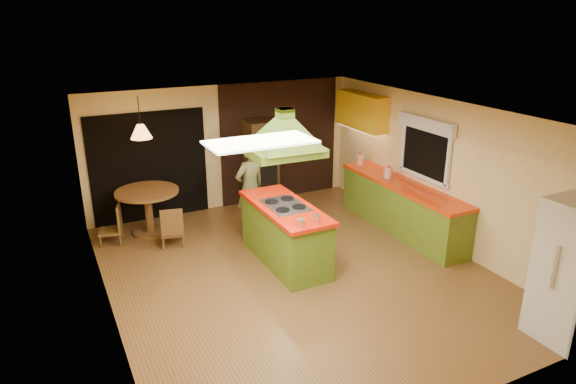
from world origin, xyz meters
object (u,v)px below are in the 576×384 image
refrigerator (575,272)px  dining_table (148,203)px  kitchen_island (285,234)px  wall_oven (261,164)px  man (250,188)px  canister_large (360,160)px

refrigerator → dining_table: refrigerator is taller
kitchen_island → wall_oven: wall_oven is taller
kitchen_island → man: (-0.05, 1.32, 0.36)m
refrigerator → canister_large: refrigerator is taller
man → wall_oven: 1.39m
wall_oven → man: bearing=-121.4°
man → canister_large: 2.46m
man → refrigerator: refrigerator is taller
kitchen_island → canister_large: bearing=31.2°
wall_oven → dining_table: (-2.40, -0.42, -0.31)m
kitchen_island → dining_table: kitchen_island is taller
dining_table → kitchen_island: bearing=-50.6°
dining_table → wall_oven: bearing=10.0°
wall_oven → canister_large: bearing=-30.9°
wall_oven → dining_table: bearing=-170.0°
kitchen_island → canister_large: canister_large is taller
dining_table → canister_large: size_ratio=5.69×
wall_oven → canister_large: 2.01m
man → wall_oven: bearing=-138.3°
kitchen_island → canister_large: size_ratio=9.95×
wall_oven → refrigerator: bearing=-75.2°
dining_table → canister_large: 4.19m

